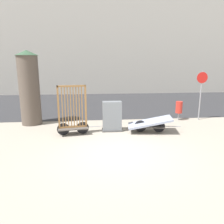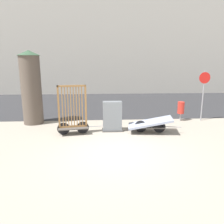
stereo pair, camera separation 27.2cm
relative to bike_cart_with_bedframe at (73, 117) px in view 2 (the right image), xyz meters
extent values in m
plane|color=gray|center=(1.60, -2.05, -0.74)|extent=(60.00, 60.00, 0.00)
cube|color=#2D2D30|center=(1.60, 6.88, -0.74)|extent=(56.00, 9.47, 0.01)
cube|color=#B2ADA3|center=(1.60, 13.62, 5.48)|extent=(48.00, 4.00, 12.45)
cube|color=#4C4742|center=(-0.01, 0.00, -0.47)|extent=(1.28, 0.74, 0.04)
cylinder|color=black|center=(0.38, 0.06, -0.49)|extent=(0.51, 0.11, 0.51)
cylinder|color=black|center=(-0.40, -0.06, -0.49)|extent=(0.51, 0.11, 0.51)
cylinder|color=gray|center=(0.94, 0.14, -0.47)|extent=(0.70, 0.13, 0.03)
cube|color=olive|center=(-0.01, 0.00, -0.41)|extent=(1.15, 0.24, 0.07)
cube|color=olive|center=(-0.01, 0.00, 1.26)|extent=(1.15, 0.24, 0.07)
cube|color=olive|center=(-0.54, -0.08, 0.42)|extent=(0.08, 0.08, 1.74)
cube|color=olive|center=(0.53, 0.08, 0.42)|extent=(0.08, 0.08, 1.74)
cube|color=olive|center=(-0.40, -0.06, 0.42)|extent=(0.04, 0.05, 1.67)
cube|color=olive|center=(-0.28, -0.04, 0.42)|extent=(0.04, 0.05, 1.67)
cube|color=olive|center=(-0.17, -0.03, 0.42)|extent=(0.04, 0.05, 1.67)
cube|color=olive|center=(-0.06, -0.01, 0.42)|extent=(0.04, 0.05, 1.67)
cube|color=olive|center=(0.05, 0.01, 0.42)|extent=(0.04, 0.05, 1.67)
cube|color=olive|center=(0.16, 0.02, 0.42)|extent=(0.04, 0.05, 1.67)
cube|color=olive|center=(0.27, 0.04, 0.42)|extent=(0.04, 0.05, 1.67)
cube|color=olive|center=(0.38, 0.06, 0.42)|extent=(0.04, 0.05, 1.67)
cube|color=#4C4742|center=(3.22, 0.00, -0.47)|extent=(1.29, 0.76, 0.04)
cylinder|color=black|center=(3.60, -0.07, -0.49)|extent=(0.51, 0.12, 0.51)
cylinder|color=black|center=(2.83, 0.06, -0.49)|extent=(0.51, 0.12, 0.51)
cylinder|color=gray|center=(4.16, -0.16, -0.47)|extent=(0.70, 0.14, 0.03)
cube|color=#8C93A8|center=(3.22, 0.00, -0.30)|extent=(1.94, 1.21, 0.49)
cube|color=#4C4C4C|center=(1.64, 0.31, -0.70)|extent=(0.86, 0.41, 0.08)
cube|color=slate|center=(1.64, 0.31, -0.09)|extent=(0.80, 0.35, 1.30)
cylinder|color=gray|center=(5.21, 1.80, -0.55)|extent=(0.06, 0.06, 0.38)
cylinder|color=red|center=(5.21, 1.80, -0.06)|extent=(0.33, 0.33, 0.59)
cylinder|color=gray|center=(6.29, 1.80, 0.51)|extent=(0.06, 0.06, 2.49)
cylinder|color=red|center=(6.29, 1.78, 1.43)|extent=(0.55, 0.02, 0.55)
cylinder|color=brown|center=(-2.12, 1.80, 0.87)|extent=(0.94, 0.94, 3.22)
cone|color=#335138|center=(-2.12, 1.80, 2.60)|extent=(1.05, 1.05, 0.24)
camera|label=1|loc=(0.79, -8.72, 2.19)|focal=35.00mm
camera|label=2|loc=(1.06, -8.74, 2.19)|focal=35.00mm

